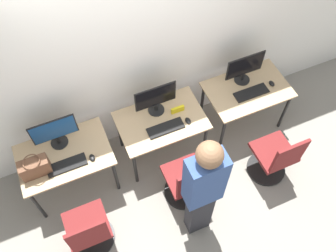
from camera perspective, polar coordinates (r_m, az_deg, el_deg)
The scene contains 20 objects.
ground_plane at distance 4.75m, azimuth 0.64°, elevation -6.85°, with size 20.00×20.00×0.00m, color gray.
wall_back at distance 4.02m, azimuth -3.77°, elevation 11.47°, with size 12.00×0.05×2.80m.
desk_left at distance 4.28m, azimuth -15.36°, elevation -4.79°, with size 1.00×0.66×0.70m.
monitor_left at distance 4.12m, azimuth -16.90°, elevation -0.83°, with size 0.49×0.19×0.41m.
keyboard_left at distance 4.13m, azimuth -15.16°, elevation -5.77°, with size 0.42×0.15×0.02m.
mouse_left at distance 4.10m, azimuth -11.49°, elevation -4.76°, with size 0.06×0.09×0.03m.
office_chair_left at distance 4.15m, azimuth -11.86°, elevation -15.51°, with size 0.48×0.48×0.90m.
desk_center at distance 4.36m, azimuth -1.03°, elevation 0.31°, with size 1.00×0.66×0.70m.
monitor_center at distance 4.19m, azimuth -1.90°, elevation 4.20°, with size 0.49×0.19×0.41m.
keyboard_center at distance 4.22m, azimuth -0.37°, elevation -0.32°, with size 0.42×0.15×0.02m.
mouse_center at distance 4.27m, azimuth 3.07°, elevation 0.81°, with size 0.06×0.09×0.03m.
office_chair_center at distance 4.28m, azimuth 2.90°, elevation -8.58°, with size 0.48×0.48×0.90m.
person_center at distance 3.59m, azimuth 5.35°, elevation -9.58°, with size 0.36×0.23×1.78m.
desk_right at distance 4.73m, azimuth 11.91°, elevation 4.92°, with size 1.00×0.66×0.70m.
monitor_right at distance 4.58m, azimuth 11.62°, elevation 8.70°, with size 0.49×0.19×0.41m.
keyboard_right at distance 4.62m, azimuth 12.57°, elevation 4.98°, with size 0.42×0.15×0.02m.
mouse_right at distance 4.77m, azimuth 15.53°, elevation 6.27°, with size 0.06×0.09×0.03m.
office_chair_right at distance 4.58m, azimuth 15.97°, elevation -4.77°, with size 0.48×0.48×0.90m.
handbag at distance 4.09m, azimuth -19.64°, elevation -5.96°, with size 0.30×0.18×0.25m.
placard_center at distance 4.33m, azimuth 1.47°, elevation 2.53°, with size 0.16×0.03×0.08m.
Camera 1 is at (-0.88, -1.90, 4.26)m, focal length 40.00 mm.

